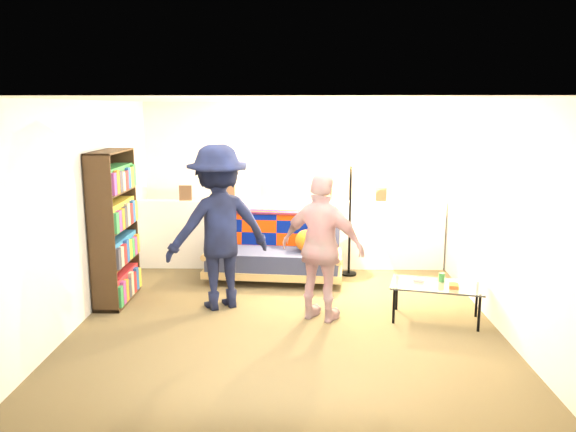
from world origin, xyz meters
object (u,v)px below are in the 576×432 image
object	(u,v)px
futon_sofa	(276,252)
person_left	(219,227)
bookshelf	(114,232)
person_right	(322,248)
coffee_table	(437,287)
floor_lamp	(350,194)

from	to	relation	value
futon_sofa	person_left	world-z (taller)	person_left
bookshelf	person_left	size ratio (longest dim) A/B	0.96
person_left	person_right	world-z (taller)	person_left
futon_sofa	bookshelf	size ratio (longest dim) A/B	1.05
person_left	person_right	xyz separation A→B (m)	(1.19, -0.40, -0.14)
person_right	futon_sofa	bearing A→B (deg)	-42.57
coffee_table	person_left	xyz separation A→B (m)	(-2.45, 0.40, 0.57)
futon_sofa	bookshelf	bearing A→B (deg)	-154.10
futon_sofa	person_right	xyz separation A→B (m)	(0.57, -1.50, 0.45)
bookshelf	person_right	bearing A→B (deg)	-13.17
person_left	person_right	distance (m)	1.26
floor_lamp	bookshelf	bearing A→B (deg)	-158.54
coffee_table	futon_sofa	bearing A→B (deg)	140.81
floor_lamp	person_left	xyz separation A→B (m)	(-1.63, -1.32, -0.19)
bookshelf	person_right	size ratio (longest dim) A/B	1.11
futon_sofa	bookshelf	world-z (taller)	bookshelf
floor_lamp	person_left	bearing A→B (deg)	-141.05
floor_lamp	futon_sofa	bearing A→B (deg)	-167.62
coffee_table	person_right	bearing A→B (deg)	-179.89
floor_lamp	person_left	world-z (taller)	person_left
floor_lamp	person_left	size ratio (longest dim) A/B	0.84
bookshelf	person_left	bearing A→B (deg)	-7.77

